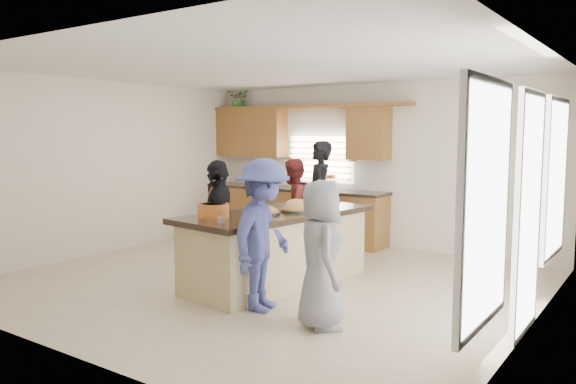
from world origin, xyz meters
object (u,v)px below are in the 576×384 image
Objects in this scene: salad_bowl at (214,210)px; woman_left_front at (219,225)px; woman_right_front at (321,254)px; island at (277,249)px; woman_right_back at (263,235)px; woman_left_mid at (293,207)px; woman_left_back at (319,197)px.

woman_left_front is at bearing 120.30° from salad_bowl.
woman_right_front is (1.76, -0.45, -0.07)m from woman_left_front.
island is 7.69× the size of salad_bowl.
woman_right_back is 1.12× the size of woman_right_front.
salad_bowl is 0.24× the size of woman_left_mid.
salad_bowl is at bearing 42.00° from woman_right_front.
woman_left_front is (0.13, -2.58, -0.10)m from woman_left_back.
woman_left_front is at bearing 9.99° from woman_left_mid.
woman_left_back is 1.12× the size of woman_left_front.
woman_left_front is (-0.15, 0.25, -0.23)m from salad_bowl.
island is 1.84m from woman_left_mid.
woman_right_back reaches higher than woman_left_front.
woman_left_front is 1.82m from woman_right_front.
woman_left_mid is at bearing 102.59° from salad_bowl.
woman_right_back is 0.83m from woman_right_front.
woman_right_back reaches higher than woman_left_mid.
woman_right_front is at bearing 35.71° from woman_left_front.
woman_left_mid is (-0.84, 1.60, 0.32)m from island.
woman_right_front is (0.82, -0.12, -0.09)m from woman_right_back.
island is 1.15m from woman_right_back.
woman_left_front is at bearing 34.62° from woman_right_front.
woman_left_front reaches higher than island.
woman_right_back reaches higher than salad_bowl.
island is 1.55× the size of woman_left_back.
woman_right_back is (1.07, -2.91, -0.07)m from woman_left_back.
salad_bowl is at bearing 12.24° from woman_left_mid.
island is 1.83× the size of woman_left_mid.
woman_left_back is 3.57m from woman_right_front.
woman_left_mid is 0.95× the size of woman_left_front.
woman_left_front is at bearing -30.01° from woman_left_back.
salad_bowl is at bearing -100.02° from island.
woman_left_front is at bearing 59.80° from woman_right_back.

